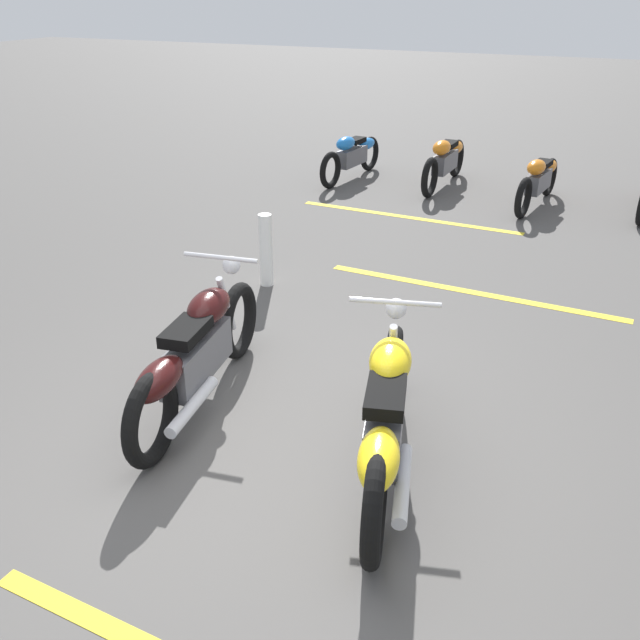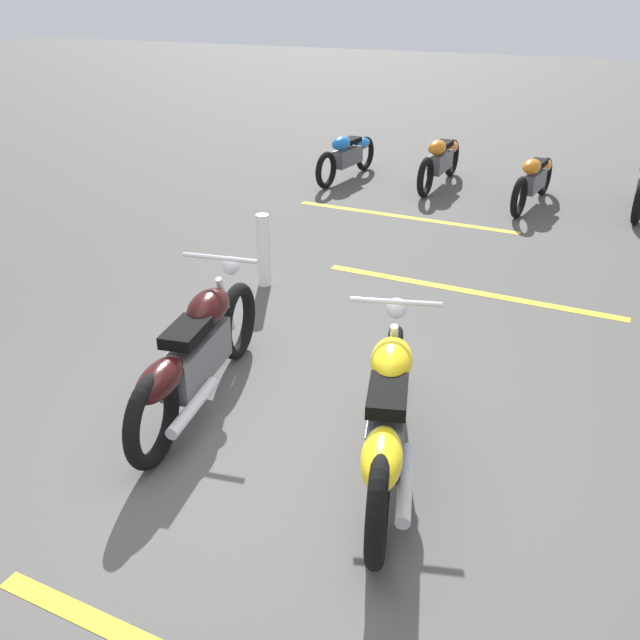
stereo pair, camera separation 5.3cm
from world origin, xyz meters
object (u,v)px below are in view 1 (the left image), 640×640
motorcycle_row_left (539,179)px  bollard_post (266,250)px  motorcycle_bright_foreground (386,417)px  motorcycle_dark_foreground (196,353)px  motorcycle_row_center (445,160)px  motorcycle_row_right (353,154)px

motorcycle_row_left → bollard_post: bearing=-20.1°
motorcycle_bright_foreground → motorcycle_dark_foreground: same height
motorcycle_row_left → bollard_post: size_ratio=2.40×
motorcycle_row_left → motorcycle_row_center: bearing=-101.4°
motorcycle_row_center → motorcycle_row_right: size_ratio=1.06×
motorcycle_dark_foreground → motorcycle_row_right: size_ratio=1.16×
motorcycle_dark_foreground → motorcycle_row_left: motorcycle_dark_foreground is taller
motorcycle_row_center → motorcycle_bright_foreground: bearing=14.1°
motorcycle_row_right → motorcycle_row_left: bearing=90.3°
motorcycle_dark_foreground → motorcycle_row_right: bearing=3.9°
motorcycle_row_right → bollard_post: 4.65m
motorcycle_row_left → motorcycle_row_center: 1.61m
bollard_post → motorcycle_row_center: bearing=-8.3°
motorcycle_dark_foreground → motorcycle_row_center: size_ratio=1.10×
motorcycle_row_left → bollard_post: bollard_post is taller
motorcycle_row_left → motorcycle_bright_foreground: bearing=7.6°
motorcycle_dark_foreground → motorcycle_row_left: 6.74m
motorcycle_row_left → bollard_post: (-4.23, 2.22, 0.01)m
motorcycle_dark_foreground → motorcycle_row_right: (6.90, 1.47, -0.07)m
motorcycle_bright_foreground → motorcycle_row_left: bearing=-14.7°
motorcycle_row_center → bollard_post: bearing=-6.1°
motorcycle_row_center → motorcycle_row_right: bearing=-81.2°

